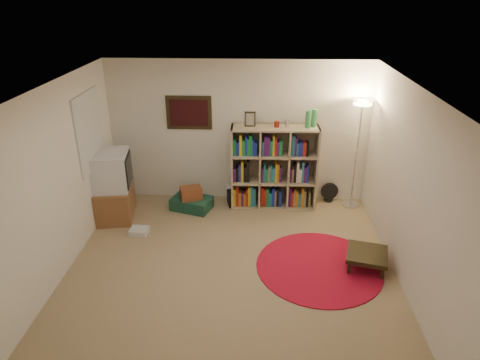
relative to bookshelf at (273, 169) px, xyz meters
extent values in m
cube|color=#957B57|center=(-0.60, -1.94, -0.72)|extent=(4.50, 4.50, 0.02)
cube|color=white|center=(-0.60, -1.94, 1.80)|extent=(4.50, 4.50, 0.02)
cube|color=silver|center=(-0.60, 0.32, 0.54)|extent=(4.50, 0.02, 2.50)
cube|color=silver|center=(-0.60, -4.20, 0.54)|extent=(4.50, 0.02, 2.50)
cube|color=silver|center=(-2.86, -1.94, 0.54)|extent=(0.02, 4.50, 2.50)
cube|color=silver|center=(1.66, -1.94, 0.54)|extent=(0.02, 4.50, 2.50)
cube|color=black|center=(-1.45, 0.29, 0.89)|extent=(0.78, 0.04, 0.58)
cube|color=#3A0B0F|center=(-1.45, 0.27, 0.89)|extent=(0.66, 0.01, 0.46)
cube|color=white|center=(-2.83, -0.64, 0.84)|extent=(0.03, 1.00, 1.20)
cube|color=beige|center=(1.25, 0.29, 0.49)|extent=(0.08, 0.01, 0.12)
cube|color=tan|center=(0.02, -0.01, -0.69)|extent=(1.47, 0.45, 0.03)
cube|color=tan|center=(0.02, -0.01, 0.74)|extent=(1.47, 0.45, 0.03)
cube|color=tan|center=(-0.69, -0.02, 0.02)|extent=(0.04, 0.42, 1.46)
cube|color=tan|center=(0.74, 0.01, 0.02)|extent=(0.04, 0.42, 1.46)
cube|color=tan|center=(0.02, 0.19, 0.02)|extent=(1.46, 0.05, 1.46)
cube|color=tan|center=(-0.22, -0.01, 0.02)|extent=(0.04, 0.40, 1.40)
cube|color=tan|center=(0.26, 0.00, 0.02)|extent=(0.04, 0.40, 1.40)
cube|color=tan|center=(0.02, -0.01, -0.22)|extent=(1.40, 0.42, 0.03)
cube|color=tan|center=(0.02, -0.01, 0.27)|extent=(1.40, 0.42, 0.03)
cube|color=gold|center=(-0.65, -0.06, -0.51)|extent=(0.05, 0.17, 0.32)
cube|color=#AF2319|center=(-0.61, -0.06, -0.48)|extent=(0.04, 0.17, 0.37)
cube|color=#C87019|center=(-0.56, -0.06, -0.54)|extent=(0.05, 0.17, 0.25)
cube|color=#501964|center=(-0.52, -0.06, -0.54)|extent=(0.04, 0.17, 0.25)
cube|color=#C87019|center=(-0.48, -0.06, -0.55)|extent=(0.04, 0.17, 0.23)
cube|color=#AF2319|center=(-0.44, -0.06, -0.51)|extent=(0.04, 0.17, 0.31)
cube|color=gold|center=(-0.40, -0.06, -0.49)|extent=(0.04, 0.17, 0.36)
cube|color=teal|center=(-0.35, -0.06, -0.48)|extent=(0.05, 0.17, 0.37)
cube|color=teal|center=(-0.30, -0.06, -0.50)|extent=(0.05, 0.17, 0.34)
cube|color=#501964|center=(-0.65, -0.06, -0.08)|extent=(0.05, 0.17, 0.23)
cube|color=black|center=(-0.60, -0.06, -0.07)|extent=(0.04, 0.17, 0.26)
cube|color=navy|center=(-0.56, -0.06, -0.05)|extent=(0.04, 0.17, 0.30)
cube|color=gold|center=(-0.52, -0.06, -0.02)|extent=(0.04, 0.17, 0.35)
cube|color=black|center=(-0.47, -0.06, -0.07)|extent=(0.05, 0.17, 0.27)
cube|color=black|center=(-0.42, -0.06, -0.02)|extent=(0.05, 0.17, 0.36)
cube|color=#197D39|center=(-0.65, -0.06, 0.42)|extent=(0.05, 0.17, 0.29)
cube|color=navy|center=(-0.60, -0.06, 0.39)|extent=(0.06, 0.17, 0.24)
cube|color=gold|center=(-0.55, -0.06, 0.45)|extent=(0.05, 0.17, 0.36)
cube|color=#197D39|center=(-0.50, -0.06, 0.41)|extent=(0.05, 0.17, 0.28)
cube|color=navy|center=(-0.46, -0.06, 0.44)|extent=(0.03, 0.17, 0.33)
cube|color=#197D39|center=(-0.42, -0.06, 0.42)|extent=(0.03, 0.17, 0.30)
cube|color=#197D39|center=(-0.38, -0.06, 0.45)|extent=(0.05, 0.17, 0.35)
cube|color=navy|center=(-0.34, -0.06, 0.42)|extent=(0.03, 0.17, 0.29)
cube|color=navy|center=(-0.30, -0.06, 0.39)|extent=(0.05, 0.17, 0.24)
cube|color=#AF2319|center=(-0.17, -0.05, -0.49)|extent=(0.05, 0.17, 0.36)
cube|color=#AF2319|center=(-0.12, -0.05, -0.51)|extent=(0.05, 0.17, 0.33)
cube|color=#197D39|center=(-0.07, -0.05, -0.50)|extent=(0.05, 0.17, 0.33)
cube|color=teal|center=(-0.03, -0.05, -0.54)|extent=(0.05, 0.17, 0.25)
cube|color=navy|center=(0.02, -0.05, -0.50)|extent=(0.05, 0.17, 0.34)
cube|color=olive|center=(0.06, -0.05, -0.52)|extent=(0.03, 0.17, 0.30)
cube|color=black|center=(0.10, -0.05, -0.50)|extent=(0.04, 0.17, 0.33)
cube|color=navy|center=(0.14, -0.05, -0.53)|extent=(0.05, 0.17, 0.28)
cube|color=#501964|center=(-0.17, -0.05, -0.07)|extent=(0.03, 0.17, 0.25)
cube|color=teal|center=(-0.14, -0.05, -0.05)|extent=(0.04, 0.17, 0.31)
cube|color=#197D39|center=(-0.10, -0.05, -0.08)|extent=(0.04, 0.17, 0.23)
cube|color=olive|center=(-0.06, -0.05, -0.06)|extent=(0.03, 0.17, 0.28)
cube|color=teal|center=(-0.03, -0.05, -0.05)|extent=(0.03, 0.17, 0.30)
cube|color=teal|center=(0.01, -0.05, -0.08)|extent=(0.05, 0.17, 0.25)
cube|color=gold|center=(0.06, -0.05, -0.03)|extent=(0.03, 0.17, 0.33)
cube|color=#C87019|center=(0.09, -0.05, -0.04)|extent=(0.04, 0.17, 0.32)
cube|color=#501964|center=(0.13, -0.05, -0.07)|extent=(0.03, 0.17, 0.26)
cube|color=teal|center=(-0.18, -0.05, 0.40)|extent=(0.03, 0.17, 0.25)
cube|color=#501964|center=(-0.14, -0.05, 0.44)|extent=(0.05, 0.17, 0.35)
cube|color=#501964|center=(-0.09, -0.05, 0.44)|extent=(0.05, 0.17, 0.33)
cube|color=#197D39|center=(-0.04, -0.05, 0.41)|extent=(0.04, 0.17, 0.27)
cube|color=gold|center=(0.00, -0.05, 0.45)|extent=(0.03, 0.17, 0.35)
cube|color=#AF2319|center=(0.04, -0.05, 0.43)|extent=(0.04, 0.17, 0.31)
cube|color=#501964|center=(0.07, -0.05, 0.40)|extent=(0.04, 0.17, 0.25)
cube|color=#197D39|center=(0.12, -0.05, 0.41)|extent=(0.05, 0.17, 0.27)
cube|color=#501964|center=(0.32, -0.04, -0.49)|extent=(0.04, 0.17, 0.36)
cube|color=#AF2319|center=(0.36, -0.04, -0.53)|extent=(0.04, 0.17, 0.28)
cube|color=olive|center=(0.39, -0.04, -0.51)|extent=(0.03, 0.17, 0.31)
cube|color=#C87019|center=(0.43, -0.04, -0.53)|extent=(0.05, 0.17, 0.28)
cube|color=teal|center=(0.48, -0.04, -0.55)|extent=(0.05, 0.17, 0.25)
cube|color=#C87019|center=(0.53, -0.04, -0.50)|extent=(0.04, 0.17, 0.35)
cube|color=olive|center=(0.57, -0.04, -0.52)|extent=(0.04, 0.17, 0.29)
cube|color=black|center=(0.62, -0.04, -0.55)|extent=(0.04, 0.17, 0.23)
cube|color=olive|center=(0.66, -0.04, -0.54)|extent=(0.04, 0.17, 0.27)
cube|color=#501964|center=(0.31, -0.04, -0.08)|extent=(0.03, 0.17, 0.24)
cube|color=olive|center=(0.35, -0.04, -0.08)|extent=(0.03, 0.17, 0.24)
cube|color=black|center=(0.38, -0.04, -0.03)|extent=(0.04, 0.17, 0.33)
cube|color=silver|center=(0.42, -0.04, -0.02)|extent=(0.04, 0.17, 0.36)
cube|color=silver|center=(0.47, -0.04, -0.08)|extent=(0.05, 0.17, 0.24)
cube|color=teal|center=(0.51, -0.04, -0.01)|extent=(0.04, 0.17, 0.37)
cube|color=#501964|center=(0.55, -0.04, -0.06)|extent=(0.04, 0.17, 0.27)
cube|color=navy|center=(0.59, -0.04, -0.04)|extent=(0.04, 0.17, 0.31)
cube|color=teal|center=(0.32, -0.04, 0.45)|extent=(0.05, 0.17, 0.36)
cube|color=#501964|center=(0.37, -0.04, 0.44)|extent=(0.03, 0.17, 0.33)
cube|color=teal|center=(0.40, -0.04, 0.39)|extent=(0.03, 0.17, 0.23)
cube|color=navy|center=(0.43, -0.04, 0.40)|extent=(0.03, 0.17, 0.25)
cube|color=navy|center=(0.47, -0.04, 0.39)|extent=(0.03, 0.17, 0.24)
cube|color=#AF2319|center=(0.51, -0.04, 0.39)|extent=(0.06, 0.17, 0.25)
cube|color=black|center=(0.56, -0.04, 0.39)|extent=(0.04, 0.17, 0.24)
cube|color=black|center=(-0.40, 0.00, 0.88)|extent=(0.18, 0.02, 0.25)
cube|color=gray|center=(-0.40, -0.01, 0.88)|extent=(0.14, 0.01, 0.20)
cylinder|color=#A21E0F|center=(0.04, -0.01, 0.80)|extent=(0.09, 0.09, 0.09)
cylinder|color=silver|center=(0.21, 0.00, 0.81)|extent=(0.07, 0.07, 0.11)
cylinder|color=#3D9F57|center=(0.54, -0.04, 0.90)|extent=(0.09, 0.09, 0.29)
cylinder|color=#3D9F57|center=(0.65, 0.04, 0.90)|extent=(0.09, 0.09, 0.29)
cylinder|color=silver|center=(1.41, 0.06, -0.69)|extent=(0.35, 0.35, 0.03)
cylinder|color=silver|center=(1.41, 0.06, 0.21)|extent=(0.03, 0.03, 1.78)
cone|color=silver|center=(1.41, 0.06, 1.13)|extent=(0.42, 0.42, 0.14)
cylinder|color=#FFD88C|center=(1.41, 0.06, 1.14)|extent=(0.34, 0.34, 0.02)
cylinder|color=black|center=(1.04, 0.22, -0.69)|extent=(0.20, 0.20, 0.03)
cylinder|color=black|center=(1.04, 0.22, -0.62)|extent=(0.04, 0.04, 0.13)
cylinder|color=black|center=(1.05, 0.21, -0.51)|extent=(0.32, 0.13, 0.31)
cube|color=brown|center=(-2.63, -0.53, -0.43)|extent=(0.66, 0.87, 0.55)
cube|color=silver|center=(-2.63, -0.53, 0.15)|extent=(0.64, 0.74, 0.61)
cube|color=black|center=(-2.35, -0.48, 0.15)|extent=(0.10, 0.57, 0.51)
cube|color=black|center=(-2.35, -0.48, 0.15)|extent=(0.09, 0.50, 0.44)
cube|color=silver|center=(-2.11, -1.06, -0.66)|extent=(0.29, 0.25, 0.09)
cube|color=#163D2D|center=(-1.40, -0.20, -0.60)|extent=(0.76, 0.61, 0.21)
cube|color=brown|center=(-1.40, -0.22, -0.39)|extent=(0.42, 0.36, 0.21)
cube|color=black|center=(-0.61, 0.02, -0.59)|extent=(0.40, 0.35, 0.24)
cylinder|color=white|center=(-0.76, 0.26, -0.59)|extent=(0.14, 0.14, 0.23)
cylinder|color=maroon|center=(0.63, -1.81, -0.70)|extent=(1.75, 1.75, 0.02)
cube|color=black|center=(1.27, -1.79, -0.49)|extent=(0.66, 0.66, 0.06)
cube|color=black|center=(1.01, -1.95, -0.61)|extent=(0.05, 0.05, 0.19)
cube|color=black|center=(1.43, -2.05, -0.61)|extent=(0.05, 0.05, 0.19)
cube|color=black|center=(1.12, -1.53, -0.61)|extent=(0.05, 0.05, 0.19)
cube|color=black|center=(1.54, -1.64, -0.61)|extent=(0.05, 0.05, 0.19)
camera|label=1|loc=(-0.25, -6.78, 2.89)|focal=32.00mm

